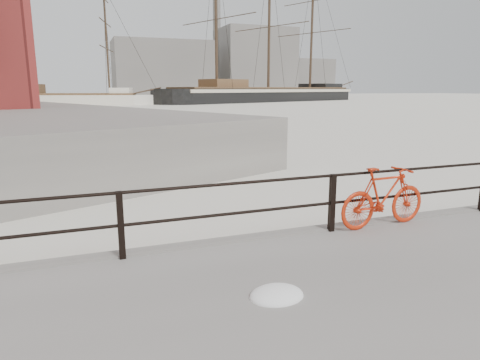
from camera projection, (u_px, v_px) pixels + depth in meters
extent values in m
plane|color=white|center=(472.00, 225.00, 8.81)|extent=(400.00, 400.00, 0.00)
imported|color=red|center=(384.00, 197.00, 7.54)|extent=(1.81, 0.37, 1.09)
ellipsoid|color=white|center=(277.00, 287.00, 5.04)|extent=(0.67, 0.53, 0.24)
cube|color=gray|center=(163.00, 69.00, 141.99)|extent=(32.00, 18.00, 18.00)
cube|color=gray|center=(255.00, 63.00, 157.93)|extent=(26.00, 20.00, 24.00)
cube|color=gray|center=(303.00, 78.00, 171.44)|extent=(20.00, 16.00, 14.00)
cylinder|color=gray|center=(217.00, 35.00, 155.96)|extent=(2.80, 2.80, 44.00)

